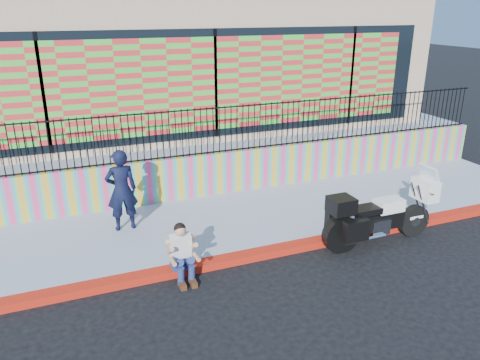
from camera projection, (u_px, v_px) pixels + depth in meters
ground at (283, 252)px, 9.64m from camera, size 90.00×90.00×0.00m
red_curb at (283, 249)px, 9.61m from camera, size 16.00×0.30×0.15m
sidewalk at (252, 218)px, 11.05m from camera, size 16.00×3.00×0.15m
mural_wall at (228, 172)px, 12.23m from camera, size 16.00×0.20×1.10m
metal_fence at (227, 129)px, 11.83m from camera, size 15.80×0.04×1.20m
elevated_platform at (178, 130)px, 16.69m from camera, size 16.00×10.00×1.25m
storefront_building at (176, 55)px, 15.59m from camera, size 14.00×8.06×4.00m
police_motorcycle at (378, 215)px, 9.78m from camera, size 2.58×0.85×1.61m
police_officer at (122, 190)px, 10.04m from camera, size 0.67×0.45×1.82m
seated_man at (183, 258)px, 8.54m from camera, size 0.54×0.71×1.06m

